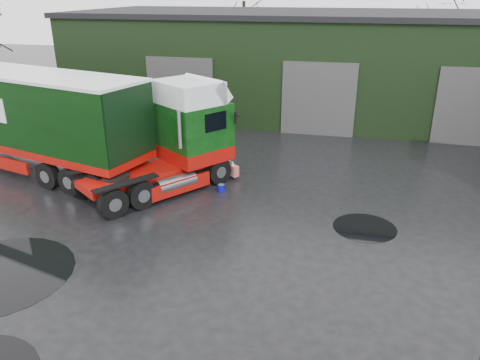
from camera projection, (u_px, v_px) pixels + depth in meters
name	position (u px, v px, depth m)	size (l,w,h in m)	color
ground	(208.00, 259.00, 14.18)	(100.00, 100.00, 0.00)	black
warehouse	(327.00, 62.00, 30.52)	(32.40, 12.40, 6.30)	black
hero_tractor	(152.00, 140.00, 18.21)	(2.92, 6.89, 4.28)	#0B350D
trailer_left	(10.00, 119.00, 20.88)	(2.93, 14.33, 4.45)	silver
wash_bucket	(221.00, 188.00, 18.90)	(0.30, 0.30, 0.28)	#0A079C
tree_back_a	(244.00, 24.00, 40.66)	(4.40, 4.40, 9.50)	black
tree_back_b	(437.00, 41.00, 37.52)	(4.40, 4.40, 7.50)	black
puddle_1	(365.00, 228.00, 16.06)	(2.17, 2.17, 0.01)	black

